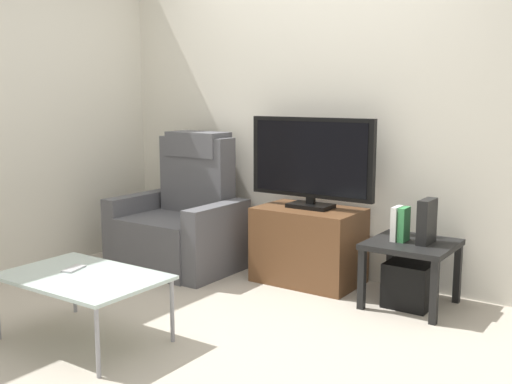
{
  "coord_description": "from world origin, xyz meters",
  "views": [
    {
      "loc": [
        2.25,
        -3.01,
        1.39
      ],
      "look_at": [
        -0.16,
        0.5,
        0.7
      ],
      "focal_mm": 42.69,
      "sensor_mm": 36.0,
      "label": 1
    }
  ],
  "objects_px": {
    "book_leftmost": "(397,223)",
    "game_console": "(427,221)",
    "tv_stand": "(309,245)",
    "side_table": "(411,252)",
    "subwoofer_box": "(410,284)",
    "book_middle": "(404,224)",
    "television": "(311,161)",
    "coffee_table": "(83,279)",
    "cell_phone": "(74,269)",
    "recliner_armchair": "(182,221)"
  },
  "relations": [
    {
      "from": "tv_stand",
      "to": "game_console",
      "type": "height_order",
      "value": "game_console"
    },
    {
      "from": "cell_phone",
      "to": "tv_stand",
      "type": "bearing_deg",
      "value": 52.7
    },
    {
      "from": "game_console",
      "to": "coffee_table",
      "type": "xyz_separation_m",
      "value": [
        -1.4,
        -1.61,
        -0.22
      ]
    },
    {
      "from": "television",
      "to": "game_console",
      "type": "xyz_separation_m",
      "value": [
        0.9,
        -0.08,
        -0.33
      ]
    },
    {
      "from": "recliner_armchair",
      "to": "television",
      "type": "bearing_deg",
      "value": 13.79
    },
    {
      "from": "book_leftmost",
      "to": "cell_phone",
      "type": "xyz_separation_m",
      "value": [
        -1.34,
        -1.54,
        -0.16
      ]
    },
    {
      "from": "recliner_armchair",
      "to": "game_console",
      "type": "bearing_deg",
      "value": 6.09
    },
    {
      "from": "side_table",
      "to": "coffee_table",
      "type": "distance_m",
      "value": 2.07
    },
    {
      "from": "tv_stand",
      "to": "coffee_table",
      "type": "xyz_separation_m",
      "value": [
        -0.5,
        -1.67,
        0.08
      ]
    },
    {
      "from": "game_console",
      "to": "side_table",
      "type": "bearing_deg",
      "value": -173.66
    },
    {
      "from": "recliner_armchair",
      "to": "tv_stand",
      "type": "bearing_deg",
      "value": 12.81
    },
    {
      "from": "recliner_armchair",
      "to": "side_table",
      "type": "xyz_separation_m",
      "value": [
        1.87,
        0.13,
        -0.01
      ]
    },
    {
      "from": "cell_phone",
      "to": "television",
      "type": "bearing_deg",
      "value": 52.93
    },
    {
      "from": "television",
      "to": "cell_phone",
      "type": "height_order",
      "value": "television"
    },
    {
      "from": "recliner_armchair",
      "to": "book_middle",
      "type": "bearing_deg",
      "value": 5.47
    },
    {
      "from": "subwoofer_box",
      "to": "book_middle",
      "type": "bearing_deg",
      "value": -158.25
    },
    {
      "from": "book_leftmost",
      "to": "game_console",
      "type": "relative_size",
      "value": 0.78
    },
    {
      "from": "side_table",
      "to": "cell_phone",
      "type": "distance_m",
      "value": 2.12
    },
    {
      "from": "side_table",
      "to": "cell_phone",
      "type": "relative_size",
      "value": 3.6
    },
    {
      "from": "book_middle",
      "to": "coffee_table",
      "type": "relative_size",
      "value": 0.25
    },
    {
      "from": "tv_stand",
      "to": "cell_phone",
      "type": "bearing_deg",
      "value": -111.2
    },
    {
      "from": "side_table",
      "to": "subwoofer_box",
      "type": "height_order",
      "value": "side_table"
    },
    {
      "from": "book_leftmost",
      "to": "book_middle",
      "type": "bearing_deg",
      "value": 0.0
    },
    {
      "from": "subwoofer_box",
      "to": "game_console",
      "type": "bearing_deg",
      "value": 6.34
    },
    {
      "from": "television",
      "to": "cell_phone",
      "type": "distance_m",
      "value": 1.84
    },
    {
      "from": "book_middle",
      "to": "game_console",
      "type": "distance_m",
      "value": 0.15
    },
    {
      "from": "book_middle",
      "to": "subwoofer_box",
      "type": "bearing_deg",
      "value": 21.75
    },
    {
      "from": "side_table",
      "to": "game_console",
      "type": "relative_size",
      "value": 1.87
    },
    {
      "from": "tv_stand",
      "to": "book_middle",
      "type": "xyz_separation_m",
      "value": [
        0.76,
        -0.09,
        0.27
      ]
    },
    {
      "from": "subwoofer_box",
      "to": "tv_stand",
      "type": "bearing_deg",
      "value": 174.95
    },
    {
      "from": "game_console",
      "to": "tv_stand",
      "type": "bearing_deg",
      "value": 176.08
    },
    {
      "from": "tv_stand",
      "to": "side_table",
      "type": "height_order",
      "value": "tv_stand"
    },
    {
      "from": "tv_stand",
      "to": "subwoofer_box",
      "type": "relative_size",
      "value": 2.55
    },
    {
      "from": "side_table",
      "to": "subwoofer_box",
      "type": "xyz_separation_m",
      "value": [
        0.0,
        -0.0,
        -0.22
      ]
    },
    {
      "from": "television",
      "to": "subwoofer_box",
      "type": "height_order",
      "value": "television"
    },
    {
      "from": "recliner_armchair",
      "to": "side_table",
      "type": "distance_m",
      "value": 1.88
    },
    {
      "from": "subwoofer_box",
      "to": "book_middle",
      "type": "relative_size",
      "value": 1.31
    },
    {
      "from": "recliner_armchair",
      "to": "cell_phone",
      "type": "relative_size",
      "value": 7.2
    },
    {
      "from": "tv_stand",
      "to": "game_console",
      "type": "xyz_separation_m",
      "value": [
        0.9,
        -0.06,
        0.3
      ]
    },
    {
      "from": "television",
      "to": "book_leftmost",
      "type": "distance_m",
      "value": 0.81
    },
    {
      "from": "book_leftmost",
      "to": "book_middle",
      "type": "height_order",
      "value": "book_leftmost"
    },
    {
      "from": "game_console",
      "to": "coffee_table",
      "type": "height_order",
      "value": "game_console"
    },
    {
      "from": "book_leftmost",
      "to": "cell_phone",
      "type": "height_order",
      "value": "book_leftmost"
    },
    {
      "from": "book_leftmost",
      "to": "side_table",
      "type": "bearing_deg",
      "value": 11.31
    },
    {
      "from": "game_console",
      "to": "coffee_table",
      "type": "bearing_deg",
      "value": -131.03
    },
    {
      "from": "side_table",
      "to": "book_leftmost",
      "type": "height_order",
      "value": "book_leftmost"
    },
    {
      "from": "recliner_armchair",
      "to": "book_leftmost",
      "type": "xyz_separation_m",
      "value": [
        1.77,
        0.11,
        0.17
      ]
    },
    {
      "from": "television",
      "to": "side_table",
      "type": "bearing_deg",
      "value": -6.37
    },
    {
      "from": "book_leftmost",
      "to": "game_console",
      "type": "height_order",
      "value": "game_console"
    },
    {
      "from": "television",
      "to": "book_middle",
      "type": "bearing_deg",
      "value": -8.27
    }
  ]
}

